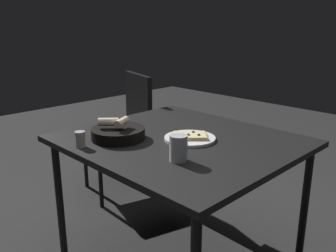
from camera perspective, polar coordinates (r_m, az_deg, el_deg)
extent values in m
cube|color=black|center=(1.84, 1.90, -2.40)|extent=(1.11, 1.00, 0.03)
cylinder|color=black|center=(2.11, -16.86, -11.21)|extent=(0.04, 0.04, 0.69)
cylinder|color=black|center=(2.59, 0.54, -5.28)|extent=(0.04, 0.04, 0.69)
cylinder|color=black|center=(2.08, 20.85, -12.10)|extent=(0.04, 0.04, 0.69)
cylinder|color=white|center=(1.81, 3.50, -1.98)|extent=(0.26, 0.26, 0.01)
cube|color=tan|center=(1.81, 3.50, -1.62)|extent=(0.21, 0.21, 0.01)
cube|color=beige|center=(1.81, 3.51, -1.37)|extent=(0.20, 0.20, 0.01)
sphere|color=brown|center=(1.79, 3.25, -1.43)|extent=(0.02, 0.02, 0.02)
sphere|color=brown|center=(1.84, 4.04, -0.98)|extent=(0.02, 0.02, 0.02)
sphere|color=brown|center=(1.79, 4.92, -1.46)|extent=(0.02, 0.02, 0.02)
cylinder|color=black|center=(1.84, -7.92, -1.18)|extent=(0.27, 0.27, 0.06)
cylinder|color=beige|center=(1.82, -9.46, 0.64)|extent=(0.10, 0.10, 0.04)
cylinder|color=beige|center=(1.79, -7.35, 0.64)|extent=(0.08, 0.11, 0.04)
cylinder|color=#B01D14|center=(1.78, -7.19, -1.96)|extent=(0.06, 0.06, 0.03)
cylinder|color=silver|center=(1.53, 1.67, -3.54)|extent=(0.08, 0.08, 0.11)
cylinder|color=orange|center=(1.53, 1.67, -4.15)|extent=(0.07, 0.07, 0.07)
cylinder|color=#BFB299|center=(1.75, -13.76, -2.30)|extent=(0.05, 0.05, 0.06)
cylinder|color=maroon|center=(1.75, -13.73, -2.72)|extent=(0.04, 0.04, 0.03)
cylinder|color=#B7B7BC|center=(1.74, -13.85, -1.10)|extent=(0.05, 0.05, 0.01)
cube|color=black|center=(2.77, -8.39, -2.47)|extent=(0.54, 0.54, 0.04)
cube|color=black|center=(2.77, -4.74, 3.29)|extent=(0.41, 0.15, 0.48)
cylinder|color=black|center=(2.97, -12.97, -5.92)|extent=(0.03, 0.03, 0.39)
cylinder|color=black|center=(2.63, -10.65, -8.73)|extent=(0.03, 0.03, 0.39)
cylinder|color=black|center=(3.08, -6.15, -4.75)|extent=(0.03, 0.03, 0.39)
cylinder|color=black|center=(2.75, -3.07, -7.26)|extent=(0.03, 0.03, 0.39)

